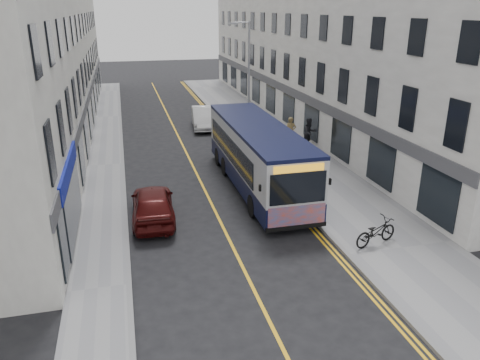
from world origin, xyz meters
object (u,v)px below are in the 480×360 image
streetlamp (248,80)px  pedestrian_near (291,132)px  pedestrian_far (309,133)px  car_maroon (153,204)px  city_bus (257,154)px  bicycle (376,232)px  car_white (204,118)px

streetlamp → pedestrian_near: size_ratio=4.21×
pedestrian_near → pedestrian_far: 1.22m
streetlamp → car_maroon: (-6.96, -10.12, -3.62)m
city_bus → bicycle: (2.67, -7.26, -1.16)m
car_maroon → pedestrian_far: bearing=-138.4°
bicycle → car_white: (-3.11, 20.57, 0.15)m
city_bus → pedestrian_near: 7.88m
bicycle → car_white: bearing=-8.1°
pedestrian_near → car_white: 8.16m
pedestrian_near → pedestrian_far: pedestrian_near is taller
bicycle → car_maroon: 9.36m
car_white → city_bus: bearing=-82.3°
bicycle → pedestrian_near: pedestrian_near is taller
car_white → car_maroon: (-5.05, -15.98, -0.03)m
car_maroon → streetlamp: bearing=-122.0°
streetlamp → car_white: streetlamp is taller
pedestrian_far → car_white: 9.24m
city_bus → pedestrian_near: bearing=57.6°
bicycle → car_white: size_ratio=0.42×
streetlamp → city_bus: streetlamp is taller
streetlamp → pedestrian_near: 4.38m
city_bus → bicycle: bearing=-69.8°
bicycle → city_bus: bearing=3.5°
bicycle → car_maroon: bearing=43.9°
bicycle → pedestrian_far: bearing=-27.9°
pedestrian_far → streetlamp: bearing=144.5°
pedestrian_far → car_white: bearing=112.6°
pedestrian_far → bicycle: bearing=-117.0°
bicycle → car_maroon: (-8.16, 4.59, 0.11)m
city_bus → pedestrian_far: (5.30, 6.08, -0.75)m
streetlamp → pedestrian_far: streetlamp is taller
bicycle → car_maroon: car_maroon is taller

